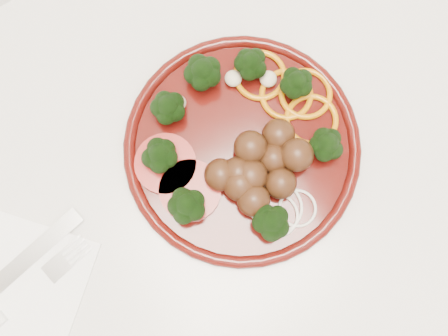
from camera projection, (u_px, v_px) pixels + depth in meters
counter at (106, 279)px, 1.05m from camera, size 2.40×0.60×0.90m
plate at (243, 147)px, 0.62m from camera, size 0.27×0.27×0.06m
napkin at (2, 295)px, 0.61m from camera, size 0.24×0.24×0.00m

